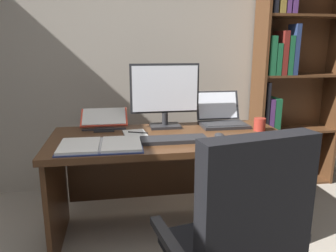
{
  "coord_description": "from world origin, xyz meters",
  "views": [
    {
      "loc": [
        -0.32,
        -0.74,
        1.31
      ],
      "look_at": [
        0.01,
        1.27,
        0.81
      ],
      "focal_mm": 34.44,
      "sensor_mm": 36.0,
      "label": 1
    }
  ],
  "objects_px": {
    "laptop": "(221,118)",
    "keyboard": "(174,140)",
    "notepad": "(135,134)",
    "pen": "(138,132)",
    "open_binder": "(101,145)",
    "reading_stand_with_book": "(104,119)",
    "coffee_mug": "(260,124)",
    "computer_mouse": "(220,136)",
    "monitor": "(165,95)",
    "desk": "(168,160)",
    "bookshelf": "(287,76)"
  },
  "relations": [
    {
      "from": "reading_stand_with_book",
      "to": "coffee_mug",
      "type": "distance_m",
      "value": 1.12
    },
    {
      "from": "desk",
      "to": "bookshelf",
      "type": "distance_m",
      "value": 1.5
    },
    {
      "from": "bookshelf",
      "to": "laptop",
      "type": "bearing_deg",
      "value": -148.06
    },
    {
      "from": "bookshelf",
      "to": "pen",
      "type": "distance_m",
      "value": 1.62
    },
    {
      "from": "laptop",
      "to": "notepad",
      "type": "distance_m",
      "value": 0.7
    },
    {
      "from": "bookshelf",
      "to": "open_binder",
      "type": "bearing_deg",
      "value": -151.09
    },
    {
      "from": "notepad",
      "to": "coffee_mug",
      "type": "relative_size",
      "value": 2.33
    },
    {
      "from": "keyboard",
      "to": "coffee_mug",
      "type": "distance_m",
      "value": 0.67
    },
    {
      "from": "computer_mouse",
      "to": "reading_stand_with_book",
      "type": "xyz_separation_m",
      "value": [
        -0.74,
        0.43,
        0.05
      ]
    },
    {
      "from": "desk",
      "to": "pen",
      "type": "distance_m",
      "value": 0.3
    },
    {
      "from": "keyboard",
      "to": "computer_mouse",
      "type": "distance_m",
      "value": 0.3
    },
    {
      "from": "desk",
      "to": "coffee_mug",
      "type": "bearing_deg",
      "value": -3.83
    },
    {
      "from": "desk",
      "to": "reading_stand_with_book",
      "type": "height_order",
      "value": "reading_stand_with_book"
    },
    {
      "from": "computer_mouse",
      "to": "pen",
      "type": "xyz_separation_m",
      "value": [
        -0.51,
        0.2,
        -0.01
      ]
    },
    {
      "from": "notepad",
      "to": "pen",
      "type": "relative_size",
      "value": 1.5
    },
    {
      "from": "computer_mouse",
      "to": "desk",
      "type": "bearing_deg",
      "value": 144.93
    },
    {
      "from": "bookshelf",
      "to": "monitor",
      "type": "bearing_deg",
      "value": -157.77
    },
    {
      "from": "computer_mouse",
      "to": "bookshelf",
      "type": "bearing_deg",
      "value": 43.37
    },
    {
      "from": "open_binder",
      "to": "coffee_mug",
      "type": "xyz_separation_m",
      "value": [
        1.1,
        0.22,
        0.03
      ]
    },
    {
      "from": "laptop",
      "to": "pen",
      "type": "xyz_separation_m",
      "value": [
        -0.65,
        -0.18,
        -0.04
      ]
    },
    {
      "from": "laptop",
      "to": "coffee_mug",
      "type": "distance_m",
      "value": 0.3
    },
    {
      "from": "desk",
      "to": "bookshelf",
      "type": "bearing_deg",
      "value": 28.43
    },
    {
      "from": "reading_stand_with_book",
      "to": "open_binder",
      "type": "bearing_deg",
      "value": -91.17
    },
    {
      "from": "desk",
      "to": "open_binder",
      "type": "distance_m",
      "value": 0.56
    },
    {
      "from": "open_binder",
      "to": "bookshelf",
      "type": "bearing_deg",
      "value": 29.71
    },
    {
      "from": "desk",
      "to": "laptop",
      "type": "relative_size",
      "value": 4.64
    },
    {
      "from": "laptop",
      "to": "open_binder",
      "type": "xyz_separation_m",
      "value": [
        -0.89,
        -0.44,
        -0.04
      ]
    },
    {
      "from": "bookshelf",
      "to": "laptop",
      "type": "distance_m",
      "value": 0.97
    },
    {
      "from": "desk",
      "to": "bookshelf",
      "type": "relative_size",
      "value": 0.75
    },
    {
      "from": "desk",
      "to": "bookshelf",
      "type": "xyz_separation_m",
      "value": [
        1.23,
        0.67,
        0.52
      ]
    },
    {
      "from": "open_binder",
      "to": "computer_mouse",
      "type": "bearing_deg",
      "value": 4.6
    },
    {
      "from": "reading_stand_with_book",
      "to": "notepad",
      "type": "relative_size",
      "value": 1.61
    },
    {
      "from": "reading_stand_with_book",
      "to": "open_binder",
      "type": "relative_size",
      "value": 0.68
    },
    {
      "from": "desk",
      "to": "bookshelf",
      "type": "height_order",
      "value": "bookshelf"
    },
    {
      "from": "monitor",
      "to": "computer_mouse",
      "type": "bearing_deg",
      "value": -51.49
    },
    {
      "from": "laptop",
      "to": "keyboard",
      "type": "height_order",
      "value": "laptop"
    },
    {
      "from": "monitor",
      "to": "coffee_mug",
      "type": "distance_m",
      "value": 0.71
    },
    {
      "from": "monitor",
      "to": "coffee_mug",
      "type": "bearing_deg",
      "value": -17.78
    },
    {
      "from": "desk",
      "to": "keyboard",
      "type": "distance_m",
      "value": 0.3
    },
    {
      "from": "keyboard",
      "to": "notepad",
      "type": "xyz_separation_m",
      "value": [
        -0.23,
        0.2,
        -0.01
      ]
    },
    {
      "from": "monitor",
      "to": "open_binder",
      "type": "xyz_separation_m",
      "value": [
        -0.45,
        -0.43,
        -0.23
      ]
    },
    {
      "from": "desk",
      "to": "reading_stand_with_book",
      "type": "relative_size",
      "value": 4.71
    },
    {
      "from": "desk",
      "to": "coffee_mug",
      "type": "relative_size",
      "value": 17.67
    },
    {
      "from": "bookshelf",
      "to": "laptop",
      "type": "height_order",
      "value": "bookshelf"
    },
    {
      "from": "notepad",
      "to": "pen",
      "type": "xyz_separation_m",
      "value": [
        0.02,
        0.0,
        0.01
      ]
    },
    {
      "from": "bookshelf",
      "to": "computer_mouse",
      "type": "relative_size",
      "value": 20.32
    },
    {
      "from": "computer_mouse",
      "to": "reading_stand_with_book",
      "type": "relative_size",
      "value": 0.31
    },
    {
      "from": "desk",
      "to": "reading_stand_with_book",
      "type": "xyz_separation_m",
      "value": [
        -0.44,
        0.22,
        0.27
      ]
    },
    {
      "from": "laptop",
      "to": "keyboard",
      "type": "relative_size",
      "value": 0.82
    },
    {
      "from": "open_binder",
      "to": "notepad",
      "type": "height_order",
      "value": "open_binder"
    }
  ]
}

